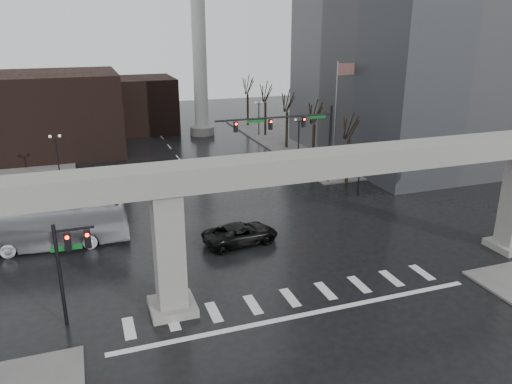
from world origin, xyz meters
TOP-DOWN VIEW (x-y plane):
  - ground at (0.00, 0.00)m, footprint 160.00×160.00m
  - sidewalk_ne at (26.00, 36.00)m, footprint 28.00×36.00m
  - elevated_guideway at (1.26, 0.00)m, footprint 48.00×2.60m
  - building_far_left at (-14.00, 42.00)m, footprint 16.00×14.00m
  - building_far_mid at (-2.00, 52.00)m, footprint 10.00×10.00m
  - smokestack at (6.00, 46.00)m, footprint 3.60×3.60m
  - signal_mast_arm at (8.99, 18.80)m, footprint 12.12×0.43m
  - signal_left_pole at (-12.25, 0.50)m, footprint 2.30×0.30m
  - flagpole_assembly at (15.29, 22.00)m, footprint 2.06×0.12m
  - lamp_right_0 at (13.50, 14.00)m, footprint 1.22×0.32m
  - lamp_right_1 at (13.50, 28.00)m, footprint 1.22×0.32m
  - lamp_right_2 at (13.50, 42.00)m, footprint 1.22×0.32m
  - lamp_left_0 at (-13.50, 14.00)m, footprint 1.22×0.32m
  - lamp_left_1 at (-13.50, 28.00)m, footprint 1.22×0.32m
  - lamp_left_2 at (-13.50, 42.00)m, footprint 1.22×0.32m
  - tree_right_0 at (14.53, 18.02)m, footprint 1.09×1.58m
  - tree_right_1 at (14.53, 26.02)m, footprint 1.09×1.61m
  - tree_right_2 at (14.53, 34.02)m, footprint 1.10×1.63m
  - tree_right_3 at (14.53, 42.02)m, footprint 1.11×1.66m
  - tree_right_4 at (14.53, 50.02)m, footprint 1.12×1.69m
  - pickup_truck at (-0.42, 7.48)m, footprint 6.01×3.39m
  - city_bus at (-14.30, 11.75)m, footprint 12.30×3.55m

SIDE VIEW (x-z plane):
  - ground at x=0.00m, z-range 0.00..0.00m
  - sidewalk_ne at x=26.00m, z-range 0.00..0.15m
  - pickup_truck at x=-0.42m, z-range 0.00..1.59m
  - city_bus at x=-14.30m, z-range 0.00..3.38m
  - tree_right_0 at x=14.53m, z-range -0.97..6.54m
  - tree_right_1 at x=14.53m, z-range -0.99..6.69m
  - tree_right_2 at x=14.53m, z-range -1.01..6.84m
  - tree_right_3 at x=14.53m, z-range -1.03..6.99m
  - tree_right_4 at x=14.53m, z-range -1.05..7.14m
  - lamp_right_0 at x=13.50m, z-range 0.92..6.03m
  - lamp_right_1 at x=13.50m, z-range 0.92..6.03m
  - lamp_right_2 at x=13.50m, z-range 0.92..6.03m
  - lamp_left_0 at x=-13.50m, z-range 0.92..6.03m
  - lamp_left_1 at x=-13.50m, z-range 0.92..6.03m
  - lamp_left_2 at x=-13.50m, z-range 0.92..6.03m
  - building_far_mid at x=-2.00m, z-range 0.00..8.00m
  - signal_left_pole at x=-12.25m, z-range 1.07..7.07m
  - building_far_left at x=-14.00m, z-range 0.00..10.00m
  - signal_mast_arm at x=8.99m, z-range 1.83..9.83m
  - elevated_guideway at x=1.26m, z-range 2.53..11.23m
  - flagpole_assembly at x=15.29m, z-range 1.53..13.53m
  - smokestack at x=6.00m, z-range -1.65..28.35m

